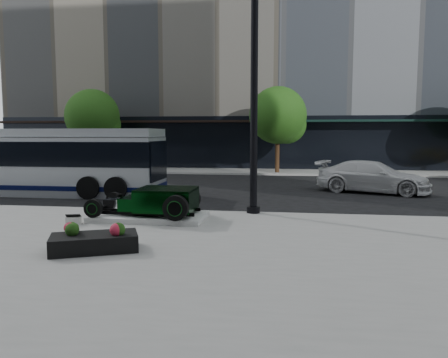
# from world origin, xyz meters

# --- Properties ---
(ground) EXTENTS (120.00, 120.00, 0.00)m
(ground) POSITION_xyz_m (0.00, 0.00, 0.00)
(ground) COLOR black
(ground) RESTS_ON ground
(sidewalk_near) EXTENTS (70.00, 17.00, 0.12)m
(sidewalk_near) POSITION_xyz_m (0.00, -10.50, 0.06)
(sidewalk_near) COLOR gray
(sidewalk_near) RESTS_ON ground
(sidewalk_far) EXTENTS (70.00, 4.00, 0.12)m
(sidewalk_far) POSITION_xyz_m (0.00, 14.00, 0.06)
(sidewalk_far) COLOR gray
(sidewalk_far) RESTS_ON ground
(street_trees) EXTENTS (29.80, 3.80, 5.70)m
(street_trees) POSITION_xyz_m (1.15, 13.07, 3.77)
(street_trees) COLOR black
(street_trees) RESTS_ON sidewalk_far
(display_plinth) EXTENTS (3.40, 1.80, 0.15)m
(display_plinth) POSITION_xyz_m (-2.45, -3.69, 0.20)
(display_plinth) COLOR silver
(display_plinth) RESTS_ON sidewalk_near
(hot_rod) EXTENTS (3.22, 2.00, 0.81)m
(hot_rod) POSITION_xyz_m (-2.12, -3.69, 0.70)
(hot_rod) COLOR black
(hot_rod) RESTS_ON display_plinth
(info_plaque) EXTENTS (0.47, 0.40, 0.31)m
(info_plaque) POSITION_xyz_m (-4.38, -4.75, 0.24)
(info_plaque) COLOR silver
(info_plaque) RESTS_ON sidewalk_near
(lamppost) EXTENTS (0.43, 0.43, 7.84)m
(lamppost) POSITION_xyz_m (0.61, -2.20, 3.74)
(lamppost) COLOR black
(lamppost) RESTS_ON sidewalk_near
(flower_planter) EXTENTS (2.09, 1.61, 0.61)m
(flower_planter) POSITION_xyz_m (-2.53, -7.39, 0.34)
(flower_planter) COLOR black
(flower_planter) RESTS_ON sidewalk_near
(transit_bus) EXTENTS (12.12, 2.88, 2.92)m
(transit_bus) POSITION_xyz_m (-9.84, 1.84, 1.49)
(transit_bus) COLOR silver
(transit_bus) RESTS_ON ground
(white_sedan) EXTENTS (5.42, 3.64, 1.46)m
(white_sedan) POSITION_xyz_m (5.60, 4.42, 0.73)
(white_sedan) COLOR silver
(white_sedan) RESTS_ON ground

